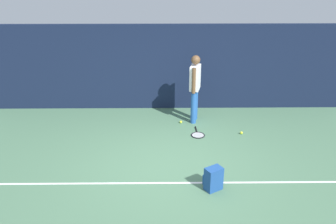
{
  "coord_description": "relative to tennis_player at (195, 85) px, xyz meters",
  "views": [
    {
      "loc": [
        -0.07,
        -6.28,
        3.94
      ],
      "look_at": [
        0.0,
        0.4,
        1.0
      ],
      "focal_mm": 39.04,
      "sensor_mm": 36.0,
      "label": 1
    }
  ],
  "objects": [
    {
      "name": "tennis_ball_by_fence",
      "position": [
        -0.34,
        -0.14,
        -0.93
      ],
      "size": [
        0.07,
        0.07,
        0.07
      ],
      "primitive_type": "sphere",
      "color": "#CCE033",
      "rests_on": "ground"
    },
    {
      "name": "ground_plane",
      "position": [
        -0.68,
        -2.12,
        -0.97
      ],
      "size": [
        12.0,
        12.0,
        0.0
      ],
      "primitive_type": "plane",
      "color": "#4C7556"
    },
    {
      "name": "back_fence",
      "position": [
        -0.68,
        0.88,
        0.17
      ],
      "size": [
        10.0,
        0.1,
        2.28
      ],
      "primitive_type": "cube",
      "color": "#141E38",
      "rests_on": "ground"
    },
    {
      "name": "court_line",
      "position": [
        -0.68,
        -2.73,
        -0.96
      ],
      "size": [
        9.0,
        0.05,
        0.0
      ],
      "primitive_type": "cube",
      "color": "white",
      "rests_on": "ground"
    },
    {
      "name": "tennis_ball_near_player",
      "position": [
        1.07,
        -0.76,
        -0.93
      ],
      "size": [
        0.07,
        0.07,
        0.07
      ],
      "primitive_type": "sphere",
      "color": "#CCE033",
      "rests_on": "ground"
    },
    {
      "name": "backpack",
      "position": [
        0.12,
        -2.91,
        -0.76
      ],
      "size": [
        0.37,
        0.37,
        0.44
      ],
      "rotation": [
        0.0,
        0.0,
        3.68
      ],
      "color": "#1E478C",
      "rests_on": "ground"
    },
    {
      "name": "tennis_racket",
      "position": [
        0.03,
        -0.8,
        -0.95
      ],
      "size": [
        0.34,
        0.62,
        0.03
      ],
      "rotation": [
        0.0,
        0.0,
        4.77
      ],
      "color": "black",
      "rests_on": "ground"
    },
    {
      "name": "tennis_player",
      "position": [
        0.0,
        0.0,
        0.0
      ],
      "size": [
        0.3,
        0.52,
        1.7
      ],
      "rotation": [
        0.0,
        0.0,
        -1.8
      ],
      "color": "#2659A5",
      "rests_on": "ground"
    }
  ]
}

